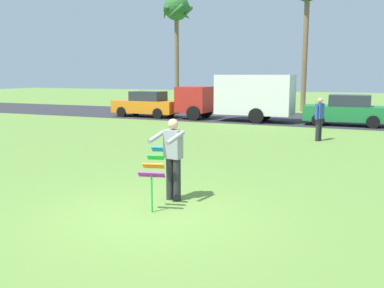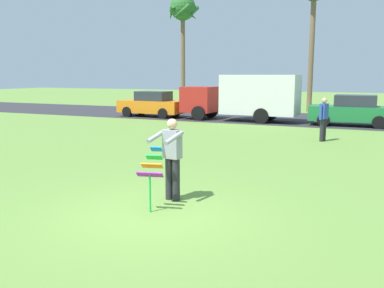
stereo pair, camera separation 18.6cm
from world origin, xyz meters
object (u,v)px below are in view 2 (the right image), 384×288
(person_kite_flyer, at_px, (172,156))
(parked_car_green, at_px, (353,111))
(parked_truck_red_cab, at_px, (246,96))
(kite_held, at_px, (152,168))
(parked_car_orange, at_px, (152,104))
(palm_tree_left_near, at_px, (183,13))
(person_walker_near, at_px, (324,118))

(person_kite_flyer, height_order, parked_car_green, person_kite_flyer)
(parked_truck_red_cab, bearing_deg, kite_held, -79.38)
(parked_car_orange, bearing_deg, parked_truck_red_cab, 0.01)
(parked_car_green, relative_size, palm_tree_left_near, 0.46)
(person_kite_flyer, height_order, parked_truck_red_cab, parked_truck_red_cab)
(person_kite_flyer, xyz_separation_m, parked_car_green, (2.62, 15.42, -0.18))
(person_kite_flyer, height_order, person_walker_near, same)
(kite_held, relative_size, parked_truck_red_cab, 0.18)
(parked_car_orange, xyz_separation_m, person_walker_near, (11.11, -5.87, 0.16))
(kite_held, xyz_separation_m, person_walker_near, (1.96, 10.27, 0.10))
(person_kite_flyer, bearing_deg, kite_held, -95.90)
(kite_held, height_order, parked_truck_red_cab, parked_truck_red_cab)
(kite_held, height_order, parked_car_green, parked_car_green)
(parked_truck_red_cab, bearing_deg, parked_car_green, 0.00)
(parked_car_orange, relative_size, person_walker_near, 2.46)
(parked_car_orange, height_order, parked_truck_red_cab, parked_truck_red_cab)
(parked_car_green, relative_size, person_walker_near, 2.45)
(parked_car_orange, bearing_deg, kite_held, -60.44)
(parked_truck_red_cab, height_order, palm_tree_left_near, palm_tree_left_near)
(parked_car_orange, xyz_separation_m, parked_car_green, (11.85, 0.00, 0.00))
(palm_tree_left_near, xyz_separation_m, person_walker_near, (13.35, -15.16, -6.74))
(parked_car_green, bearing_deg, palm_tree_left_near, 146.59)
(person_kite_flyer, xyz_separation_m, kite_held, (-0.07, -0.71, -0.12))
(parked_truck_red_cab, bearing_deg, palm_tree_left_near, 131.99)
(parked_car_orange, bearing_deg, person_kite_flyer, -59.12)
(person_kite_flyer, xyz_separation_m, person_walker_near, (1.89, 9.56, -0.02))
(kite_held, relative_size, parked_car_green, 0.29)
(parked_car_orange, bearing_deg, parked_car_green, 0.01)
(person_kite_flyer, bearing_deg, parked_car_orange, 120.88)
(person_walker_near, bearing_deg, parked_car_orange, 152.17)
(parked_car_orange, relative_size, parked_truck_red_cab, 0.63)
(palm_tree_left_near, bearing_deg, person_kite_flyer, -65.12)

